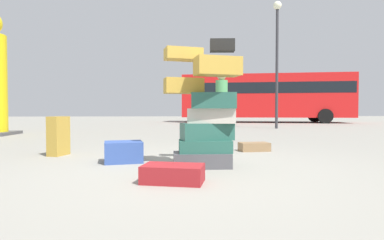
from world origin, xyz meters
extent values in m
plane|color=gray|center=(0.00, 0.00, 0.00)|extent=(80.00, 80.00, 0.00)
cube|color=#4C4C51|center=(0.17, 0.11, 0.10)|extent=(0.78, 0.41, 0.20)
cube|color=#26594C|center=(0.22, 0.12, 0.28)|extent=(0.71, 0.37, 0.17)
cube|color=#26594C|center=(0.25, 0.17, 0.48)|extent=(0.74, 0.46, 0.23)
cube|color=beige|center=(0.32, 0.16, 0.70)|extent=(0.70, 0.46, 0.20)
cube|color=#26594C|center=(0.33, 0.07, 0.90)|extent=(0.63, 0.39, 0.21)
cube|color=#B28C33|center=(-0.07, 0.27, 1.11)|extent=(0.57, 0.36, 0.21)
cube|color=#B28C33|center=(0.35, -0.09, 1.34)|extent=(0.62, 0.40, 0.24)
cube|color=#B28C33|center=(-0.08, 0.17, 1.53)|extent=(0.54, 0.36, 0.16)
cube|color=black|center=(0.49, 0.34, 1.70)|extent=(0.36, 0.22, 0.17)
cube|color=maroon|center=(-0.23, -0.75, 0.09)|extent=(0.72, 0.52, 0.19)
cube|color=#334F99|center=(-0.95, 0.60, 0.15)|extent=(0.62, 0.53, 0.31)
cube|color=olive|center=(1.35, 1.69, 0.08)|extent=(0.58, 0.36, 0.16)
cube|color=#B28C33|center=(-2.16, 1.39, 0.34)|extent=(0.31, 0.41, 0.67)
cylinder|color=black|center=(1.09, 3.64, 0.45)|extent=(0.12, 0.12, 0.89)
cylinder|color=black|center=(1.02, 3.43, 0.45)|extent=(0.12, 0.12, 0.89)
cylinder|color=#4C9959|center=(1.05, 3.54, 1.21)|extent=(0.30, 0.30, 0.64)
sphere|color=tan|center=(1.05, 3.54, 1.64)|extent=(0.22, 0.22, 0.22)
cube|color=red|center=(6.19, 15.95, 1.75)|extent=(11.15, 4.79, 2.80)
cube|color=black|center=(6.19, 15.95, 2.24)|extent=(10.94, 4.76, 0.70)
cylinder|color=black|center=(9.91, 16.40, 0.45)|extent=(0.93, 0.44, 0.90)
cylinder|color=black|center=(9.37, 13.96, 0.45)|extent=(0.93, 0.44, 0.90)
cylinder|color=black|center=(3.02, 17.93, 0.45)|extent=(0.93, 0.44, 0.90)
cylinder|color=black|center=(2.48, 15.49, 0.45)|extent=(0.93, 0.44, 0.90)
cylinder|color=#333338|center=(4.45, 8.95, 2.61)|extent=(0.12, 0.12, 5.22)
sphere|color=#F2F2CC|center=(4.45, 8.95, 5.34)|extent=(0.36, 0.36, 0.36)
camera|label=1|loc=(-0.29, -3.97, 0.76)|focal=28.39mm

